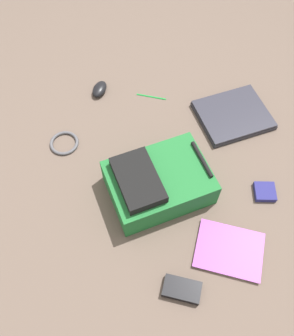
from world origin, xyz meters
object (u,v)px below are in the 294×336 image
pen_black (151,96)px  laptop (233,115)px  book_red (229,250)px  cable_coil (64,143)px  power_brick (182,289)px  backpack (157,182)px  earbud_pouch (265,192)px  computer_mouse (100,89)px

pen_black → laptop: bearing=-105.2°
book_red → cable_coil: book_red is taller
cable_coil → power_brick: bearing=-139.3°
backpack → book_red: bearing=-130.6°
earbud_pouch → computer_mouse: bearing=55.0°
computer_mouse → power_brick: 1.03m
backpack → laptop: (0.41, -0.35, -0.06)m
cable_coil → pen_black: (0.30, -0.38, -0.00)m
book_red → power_brick: (-0.16, 0.18, 0.01)m
cable_coil → book_red: bearing=-122.9°
pen_black → power_brick: bearing=-170.7°
cable_coil → laptop: bearing=-75.9°
power_brick → pen_black: size_ratio=0.93×
pen_black → backpack: bearing=-175.0°
laptop → power_brick: laptop is taller
cable_coil → earbud_pouch: (-0.21, -0.88, 0.00)m
laptop → power_brick: 0.85m
backpack → power_brick: backpack is taller
cable_coil → computer_mouse: bearing=-21.2°
laptop → book_red: laptop is taller
power_brick → earbud_pouch: size_ratio=1.60×
pen_black → computer_mouse: bearing=85.4°
pen_black → earbud_pouch: size_ratio=1.73×
laptop → computer_mouse: 0.66m
book_red → computer_mouse: 0.98m
backpack → pen_black: (0.52, 0.05, -0.07)m
backpack → book_red: 0.38m
laptop → earbud_pouch: laptop is taller
power_brick → earbud_pouch: (0.41, -0.35, -0.00)m
laptop → computer_mouse: size_ratio=3.78×
computer_mouse → backpack: bearing=134.2°
computer_mouse → earbud_pouch: bearing=159.8°
laptop → cable_coil: bearing=104.1°
backpack → computer_mouse: (0.54, 0.30, -0.05)m
computer_mouse → pen_black: computer_mouse is taller
laptop → earbud_pouch: size_ratio=4.72×
backpack → computer_mouse: 0.62m
cable_coil → earbud_pouch: earbud_pouch is taller
earbud_pouch → cable_coil: bearing=76.8°
backpack → laptop: size_ratio=1.20×
backpack → power_brick: bearing=-165.4°
book_red → computer_mouse: computer_mouse is taller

